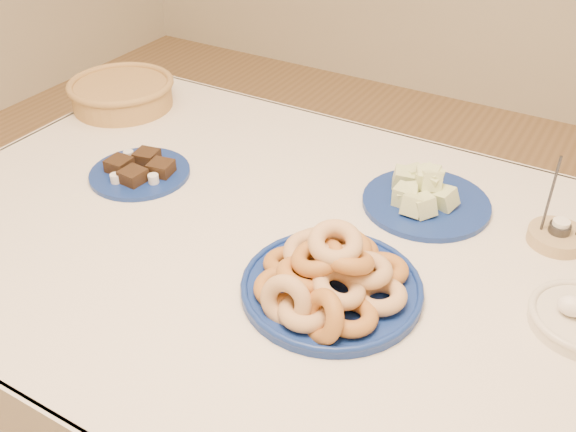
# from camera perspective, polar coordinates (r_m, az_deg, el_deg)

# --- Properties ---
(dining_table) EXTENTS (1.71, 1.11, 0.75)m
(dining_table) POSITION_cam_1_polar(r_m,az_deg,el_deg) (1.36, 1.07, -6.09)
(dining_table) COLOR brown
(dining_table) RESTS_ON ground
(donut_platter) EXTENTS (0.38, 0.38, 0.15)m
(donut_platter) POSITION_cam_1_polar(r_m,az_deg,el_deg) (1.16, 3.80, -5.54)
(donut_platter) COLOR navy
(donut_platter) RESTS_ON dining_table
(melon_plate) EXTENTS (0.33, 0.33, 0.10)m
(melon_plate) POSITION_cam_1_polar(r_m,az_deg,el_deg) (1.43, 11.96, 1.84)
(melon_plate) COLOR navy
(melon_plate) RESTS_ON dining_table
(brownie_plate) EXTENTS (0.28, 0.28, 0.04)m
(brownie_plate) POSITION_cam_1_polar(r_m,az_deg,el_deg) (1.55, -13.04, 3.93)
(brownie_plate) COLOR navy
(brownie_plate) RESTS_ON dining_table
(wicker_basket) EXTENTS (0.31, 0.31, 0.08)m
(wicker_basket) POSITION_cam_1_polar(r_m,az_deg,el_deg) (1.90, -14.56, 10.58)
(wicker_basket) COLOR olive
(wicker_basket) RESTS_ON dining_table
(candle_holder) EXTENTS (0.14, 0.14, 0.19)m
(candle_holder) POSITION_cam_1_polar(r_m,az_deg,el_deg) (1.40, 22.85, -1.58)
(candle_holder) COLOR tan
(candle_holder) RESTS_ON dining_table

